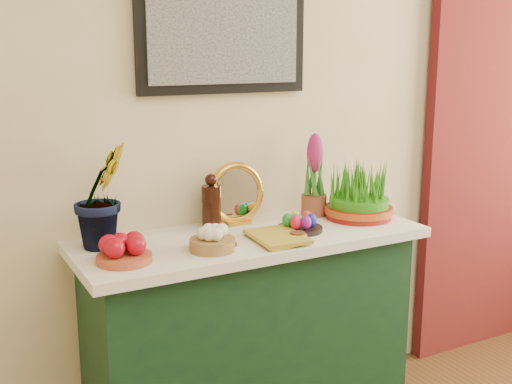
% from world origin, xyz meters
% --- Properties ---
extents(sideboard, '(1.30, 0.45, 0.85)m').
position_xyz_m(sideboard, '(-0.30, 2.00, 0.42)').
color(sideboard, '#13351A').
rests_on(sideboard, ground).
extents(tablecloth, '(1.40, 0.55, 0.04)m').
position_xyz_m(tablecloth, '(-0.30, 2.00, 0.87)').
color(tablecloth, white).
rests_on(tablecloth, sideboard).
extents(hyacinth_green, '(0.32, 0.30, 0.52)m').
position_xyz_m(hyacinth_green, '(-0.86, 2.11, 1.15)').
color(hyacinth_green, '#2E7725').
rests_on(hyacinth_green, tablecloth).
extents(apple_bowl, '(0.25, 0.25, 0.10)m').
position_xyz_m(apple_bowl, '(-0.85, 1.90, 0.93)').
color(apple_bowl, '#A94829').
rests_on(apple_bowl, tablecloth).
extents(garlic_basket, '(0.19, 0.19, 0.09)m').
position_xyz_m(garlic_basket, '(-0.53, 1.88, 0.93)').
color(garlic_basket, '#9E7D40').
rests_on(garlic_basket, tablecloth).
extents(vinegar_cruet, '(0.08, 0.08, 0.23)m').
position_xyz_m(vinegar_cruet, '(-0.41, 2.14, 0.99)').
color(vinegar_cruet, black).
rests_on(vinegar_cruet, tablecloth).
extents(mirror, '(0.27, 0.08, 0.27)m').
position_xyz_m(mirror, '(-0.28, 2.16, 1.02)').
color(mirror, gold).
rests_on(mirror, tablecloth).
extents(book, '(0.19, 0.26, 0.03)m').
position_xyz_m(book, '(-0.35, 1.88, 0.91)').
color(book, gold).
rests_on(book, tablecloth).
extents(spice_dish_left, '(0.06, 0.06, 0.03)m').
position_xyz_m(spice_dish_left, '(-0.46, 1.85, 0.90)').
color(spice_dish_left, silver).
rests_on(spice_dish_left, tablecloth).
extents(spice_dish_right, '(0.07, 0.07, 0.03)m').
position_xyz_m(spice_dish_right, '(-0.18, 1.85, 0.90)').
color(spice_dish_right, silver).
rests_on(spice_dish_right, tablecloth).
extents(egg_plate, '(0.24, 0.24, 0.08)m').
position_xyz_m(egg_plate, '(-0.11, 1.94, 0.92)').
color(egg_plate, black).
rests_on(egg_plate, tablecloth).
extents(hyacinth_pink, '(0.11, 0.11, 0.36)m').
position_xyz_m(hyacinth_pink, '(0.08, 2.13, 1.05)').
color(hyacinth_pink, brown).
rests_on(hyacinth_pink, tablecloth).
extents(wheatgrass_sabzeh, '(0.30, 0.30, 0.24)m').
position_xyz_m(wheatgrass_sabzeh, '(0.23, 2.00, 1.00)').
color(wheatgrass_sabzeh, maroon).
rests_on(wheatgrass_sabzeh, tablecloth).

